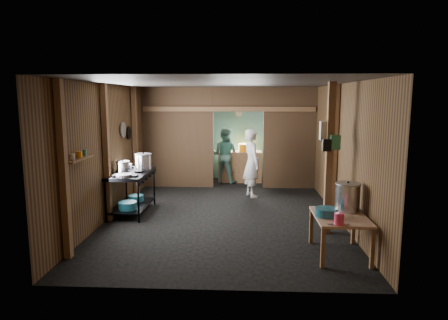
# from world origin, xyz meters

# --- Properties ---
(floor) EXTENTS (4.50, 7.00, 0.00)m
(floor) POSITION_xyz_m (0.00, 0.00, 0.00)
(floor) COLOR black
(floor) RESTS_ON ground
(ceiling) EXTENTS (4.50, 7.00, 0.00)m
(ceiling) POSITION_xyz_m (0.00, 0.00, 2.60)
(ceiling) COLOR #3B3835
(ceiling) RESTS_ON ground
(wall_back) EXTENTS (4.50, 0.00, 2.60)m
(wall_back) POSITION_xyz_m (0.00, 3.50, 1.30)
(wall_back) COLOR brown
(wall_back) RESTS_ON ground
(wall_front) EXTENTS (4.50, 0.00, 2.60)m
(wall_front) POSITION_xyz_m (0.00, -3.50, 1.30)
(wall_front) COLOR brown
(wall_front) RESTS_ON ground
(wall_left) EXTENTS (0.00, 7.00, 2.60)m
(wall_left) POSITION_xyz_m (-2.25, 0.00, 1.30)
(wall_left) COLOR brown
(wall_left) RESTS_ON ground
(wall_right) EXTENTS (0.00, 7.00, 2.60)m
(wall_right) POSITION_xyz_m (2.25, 0.00, 1.30)
(wall_right) COLOR brown
(wall_right) RESTS_ON ground
(partition_left) EXTENTS (1.85, 0.10, 2.60)m
(partition_left) POSITION_xyz_m (-1.32, 2.20, 1.30)
(partition_left) COLOR brown
(partition_left) RESTS_ON floor
(partition_right) EXTENTS (1.35, 0.10, 2.60)m
(partition_right) POSITION_xyz_m (1.57, 2.20, 1.30)
(partition_right) COLOR brown
(partition_right) RESTS_ON floor
(partition_header) EXTENTS (1.30, 0.10, 0.60)m
(partition_header) POSITION_xyz_m (0.25, 2.20, 2.30)
(partition_header) COLOR brown
(partition_header) RESTS_ON wall_back
(turquoise_panel) EXTENTS (4.40, 0.06, 2.50)m
(turquoise_panel) POSITION_xyz_m (0.00, 3.44, 1.25)
(turquoise_panel) COLOR #60A2A1
(turquoise_panel) RESTS_ON wall_back
(back_counter) EXTENTS (1.20, 0.50, 0.85)m
(back_counter) POSITION_xyz_m (0.30, 2.95, 0.42)
(back_counter) COLOR #936641
(back_counter) RESTS_ON floor
(wall_clock) EXTENTS (0.20, 0.03, 0.20)m
(wall_clock) POSITION_xyz_m (0.25, 3.40, 1.90)
(wall_clock) COLOR beige
(wall_clock) RESTS_ON wall_back
(post_left_a) EXTENTS (0.10, 0.12, 2.60)m
(post_left_a) POSITION_xyz_m (-2.18, -2.60, 1.30)
(post_left_a) COLOR #936641
(post_left_a) RESTS_ON floor
(post_left_b) EXTENTS (0.10, 0.12, 2.60)m
(post_left_b) POSITION_xyz_m (-2.18, -0.80, 1.30)
(post_left_b) COLOR #936641
(post_left_b) RESTS_ON floor
(post_left_c) EXTENTS (0.10, 0.12, 2.60)m
(post_left_c) POSITION_xyz_m (-2.18, 1.20, 1.30)
(post_left_c) COLOR #936641
(post_left_c) RESTS_ON floor
(post_right) EXTENTS (0.10, 0.12, 2.60)m
(post_right) POSITION_xyz_m (2.18, -0.20, 1.30)
(post_right) COLOR #936641
(post_right) RESTS_ON floor
(post_free) EXTENTS (0.12, 0.12, 2.60)m
(post_free) POSITION_xyz_m (1.85, -1.30, 1.30)
(post_free) COLOR #936641
(post_free) RESTS_ON floor
(cross_beam) EXTENTS (4.40, 0.12, 0.12)m
(cross_beam) POSITION_xyz_m (0.00, 2.15, 2.05)
(cross_beam) COLOR #936641
(cross_beam) RESTS_ON wall_left
(pan_lid_big) EXTENTS (0.03, 0.34, 0.34)m
(pan_lid_big) POSITION_xyz_m (-2.21, 0.40, 1.65)
(pan_lid_big) COLOR gray
(pan_lid_big) RESTS_ON wall_left
(pan_lid_small) EXTENTS (0.03, 0.30, 0.30)m
(pan_lid_small) POSITION_xyz_m (-2.21, 0.80, 1.55)
(pan_lid_small) COLOR black
(pan_lid_small) RESTS_ON wall_left
(wall_shelf) EXTENTS (0.14, 0.80, 0.03)m
(wall_shelf) POSITION_xyz_m (-2.15, -2.10, 1.40)
(wall_shelf) COLOR #936641
(wall_shelf) RESTS_ON wall_left
(jar_white) EXTENTS (0.07, 0.07, 0.10)m
(jar_white) POSITION_xyz_m (-2.15, -2.35, 1.47)
(jar_white) COLOR beige
(jar_white) RESTS_ON wall_shelf
(jar_yellow) EXTENTS (0.08, 0.08, 0.10)m
(jar_yellow) POSITION_xyz_m (-2.15, -2.10, 1.47)
(jar_yellow) COLOR orange
(jar_yellow) RESTS_ON wall_shelf
(jar_green) EXTENTS (0.06, 0.06, 0.10)m
(jar_green) POSITION_xyz_m (-2.15, -1.88, 1.47)
(jar_green) COLOR #398B5F
(jar_green) RESTS_ON wall_shelf
(bag_white) EXTENTS (0.22, 0.15, 0.32)m
(bag_white) POSITION_xyz_m (1.80, -1.22, 1.78)
(bag_white) COLOR beige
(bag_white) RESTS_ON post_free
(bag_green) EXTENTS (0.16, 0.12, 0.24)m
(bag_green) POSITION_xyz_m (1.92, -1.36, 1.60)
(bag_green) COLOR #398B5F
(bag_green) RESTS_ON post_free
(bag_black) EXTENTS (0.14, 0.10, 0.20)m
(bag_black) POSITION_xyz_m (1.78, -1.38, 1.55)
(bag_black) COLOR black
(bag_black) RESTS_ON post_free
(gas_range) EXTENTS (0.74, 1.44, 0.85)m
(gas_range) POSITION_xyz_m (-1.88, -0.27, 0.43)
(gas_range) COLOR black
(gas_range) RESTS_ON floor
(prep_table) EXTENTS (0.75, 1.03, 0.61)m
(prep_table) POSITION_xyz_m (1.83, -2.30, 0.30)
(prep_table) COLOR tan
(prep_table) RESTS_ON floor
(stove_pot_large) EXTENTS (0.41, 0.41, 0.35)m
(stove_pot_large) POSITION_xyz_m (-1.71, 0.08, 1.00)
(stove_pot_large) COLOR silver
(stove_pot_large) RESTS_ON gas_range
(stove_pot_med) EXTENTS (0.37, 0.37, 0.24)m
(stove_pot_med) POSITION_xyz_m (-2.05, -0.25, 0.95)
(stove_pot_med) COLOR silver
(stove_pot_med) RESTS_ON gas_range
(stove_saucepan) EXTENTS (0.19, 0.19, 0.10)m
(stove_saucepan) POSITION_xyz_m (-2.05, 0.13, 0.90)
(stove_saucepan) COLOR silver
(stove_saucepan) RESTS_ON gas_range
(frying_pan) EXTENTS (0.34, 0.54, 0.07)m
(frying_pan) POSITION_xyz_m (-1.88, -0.75, 0.88)
(frying_pan) COLOR gray
(frying_pan) RESTS_ON gas_range
(blue_tub_front) EXTENTS (0.36, 0.36, 0.15)m
(blue_tub_front) POSITION_xyz_m (-1.88, -0.58, 0.24)
(blue_tub_front) COLOR #1D6174
(blue_tub_front) RESTS_ON gas_range
(blue_tub_back) EXTENTS (0.32, 0.32, 0.13)m
(blue_tub_back) POSITION_xyz_m (-1.88, 0.03, 0.23)
(blue_tub_back) COLOR #1D6174
(blue_tub_back) RESTS_ON gas_range
(stock_pot) EXTENTS (0.45, 0.45, 0.46)m
(stock_pot) POSITION_xyz_m (2.00, -2.02, 0.82)
(stock_pot) COLOR silver
(stock_pot) RESTS_ON prep_table
(wash_basin) EXTENTS (0.41, 0.41, 0.12)m
(wash_basin) POSITION_xyz_m (1.61, -2.33, 0.67)
(wash_basin) COLOR #1D6174
(wash_basin) RESTS_ON prep_table
(pink_bucket) EXTENTS (0.14, 0.14, 0.16)m
(pink_bucket) POSITION_xyz_m (1.71, -2.72, 0.69)
(pink_bucket) COLOR #F53966
(pink_bucket) RESTS_ON prep_table
(knife) EXTENTS (0.30, 0.06, 0.01)m
(knife) POSITION_xyz_m (1.70, -2.73, 0.61)
(knife) COLOR silver
(knife) RESTS_ON prep_table
(yellow_tub) EXTENTS (0.39, 0.39, 0.22)m
(yellow_tub) POSITION_xyz_m (0.45, 2.95, 0.96)
(yellow_tub) COLOR orange
(yellow_tub) RESTS_ON back_counter
(cook) EXTENTS (0.58, 0.69, 1.61)m
(cook) POSITION_xyz_m (0.59, 1.22, 0.81)
(cook) COLOR white
(cook) RESTS_ON floor
(worker_back) EXTENTS (0.90, 0.81, 1.52)m
(worker_back) POSITION_xyz_m (-0.12, 2.83, 0.76)
(worker_back) COLOR #5E988C
(worker_back) RESTS_ON floor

